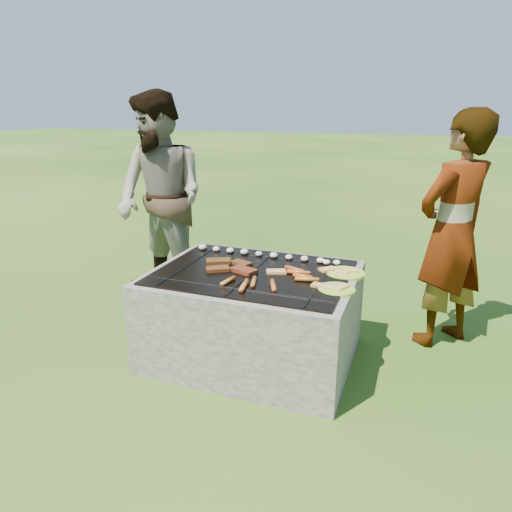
% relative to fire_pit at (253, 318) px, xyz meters
% --- Properties ---
extents(lawn, '(60.00, 60.00, 0.00)m').
position_rel_fire_pit_xyz_m(lawn, '(0.00, 0.00, -0.28)').
color(lawn, '#1D4110').
rests_on(lawn, ground).
extents(fire_pit, '(1.30, 1.00, 0.62)m').
position_rel_fire_pit_xyz_m(fire_pit, '(0.00, 0.00, 0.00)').
color(fire_pit, gray).
rests_on(fire_pit, ground).
extents(mushrooms, '(1.05, 0.07, 0.04)m').
position_rel_fire_pit_xyz_m(mushrooms, '(-0.02, 0.31, 0.35)').
color(mushrooms, beige).
rests_on(mushrooms, fire_pit).
extents(pork_slabs, '(0.42, 0.30, 0.02)m').
position_rel_fire_pit_xyz_m(pork_slabs, '(-0.17, 0.01, 0.34)').
color(pork_slabs, brown).
rests_on(pork_slabs, fire_pit).
extents(sausages, '(0.54, 0.50, 0.03)m').
position_rel_fire_pit_xyz_m(sausages, '(0.18, -0.12, 0.34)').
color(sausages, '#BD471F').
rests_on(sausages, fire_pit).
extents(bread_on_grate, '(0.45, 0.40, 0.02)m').
position_rel_fire_pit_xyz_m(bread_on_grate, '(0.33, 0.03, 0.34)').
color(bread_on_grate, tan).
rests_on(bread_on_grate, fire_pit).
extents(plate_far, '(0.29, 0.29, 0.03)m').
position_rel_fire_pit_xyz_m(plate_far, '(0.56, 0.18, 0.33)').
color(plate_far, yellow).
rests_on(plate_far, fire_pit).
extents(plate_near, '(0.28, 0.28, 0.03)m').
position_rel_fire_pit_xyz_m(plate_near, '(0.56, -0.11, 0.33)').
color(plate_near, '#C0D232').
rests_on(plate_near, fire_pit).
extents(cook, '(0.68, 0.70, 1.62)m').
position_rel_fire_pit_xyz_m(cook, '(1.19, 0.68, 0.53)').
color(cook, '#9E9284').
rests_on(cook, ground).
extents(bystander, '(1.02, 0.90, 1.76)m').
position_rel_fire_pit_xyz_m(bystander, '(-1.10, 0.72, 0.60)').
color(bystander, '#A39A88').
rests_on(bystander, ground).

